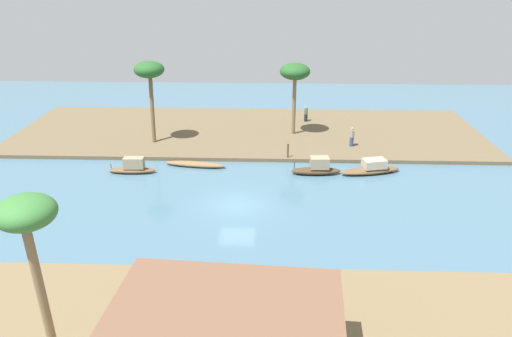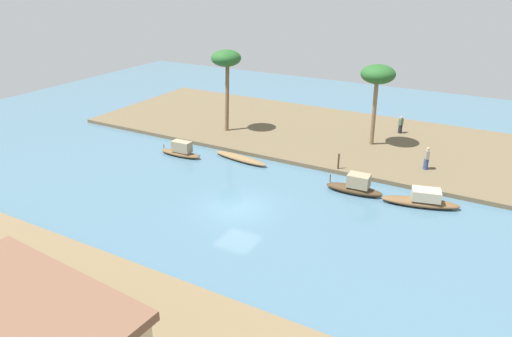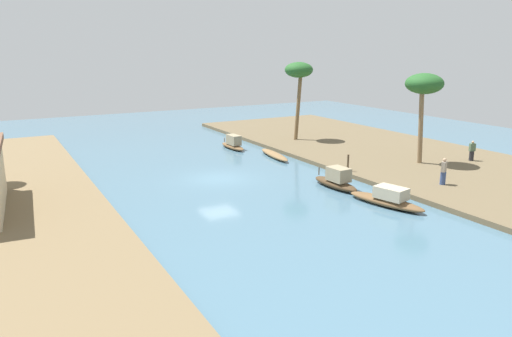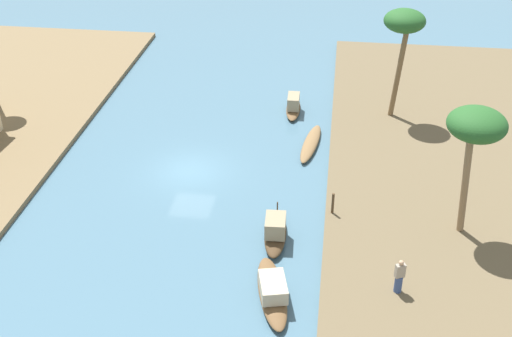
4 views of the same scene
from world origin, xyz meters
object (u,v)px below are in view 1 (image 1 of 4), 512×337
Objects in this scene: sampan_downstream_large at (195,164)px; palm_tree_right_tall at (28,223)px; person_on_near_bank at (352,138)px; sampan_upstream_small at (133,167)px; sampan_with_red_awning at (317,168)px; mooring_post at (288,151)px; sampan_foreground at (372,168)px; person_by_mooring at (306,115)px; palm_tree_left_far at (149,72)px; palm_tree_left_near at (295,73)px.

sampan_downstream_large is 23.27m from palm_tree_right_tall.
sampan_upstream_small is at bearing 85.27° from person_on_near_bank.
person_on_near_bank is (-3.48, -5.85, 0.58)m from sampan_with_red_awning.
mooring_post is (-7.58, -1.56, 0.70)m from sampan_downstream_large.
sampan_foreground is 13.80m from person_by_mooring.
person_by_mooring reaches higher than sampan_with_red_awning.
sampan_upstream_small is 2.17× the size of person_on_near_bank.
person_on_near_bank is at bearing 177.76° from palm_tree_left_far.
palm_tree_right_tall is at bearing 126.18° from person_on_near_bank.
sampan_with_red_awning is 25.08m from palm_tree_right_tall.
palm_tree_left_near is at bearing -128.81° from sampan_downstream_large.
sampan_foreground is 1.27× the size of sampan_with_red_awning.
mooring_post reaches higher than sampan_with_red_awning.
sampan_with_red_awning is 13.36m from person_by_mooring.
palm_tree_left_near is (1.43, 4.28, 5.14)m from person_by_mooring.
person_by_mooring is 1.30× the size of mooring_post.
person_on_near_bank is 31.61m from palm_tree_right_tall.
mooring_post is at bearing -160.82° from sampan_downstream_large.
sampan_with_red_awning is at bearing 179.41° from sampan_upstream_small.
palm_tree_left_far is (12.78, 2.53, 0.50)m from palm_tree_left_near.
sampan_upstream_small is at bearing -11.99° from sampan_foreground.
palm_tree_left_near is at bearing -145.89° from sampan_upstream_small.
person_on_near_bank reaches higher than mooring_post.
palm_tree_right_tall is (16.54, 21.31, 6.31)m from sampan_foreground.
palm_tree_left_near is (-0.66, -6.30, 5.23)m from mooring_post.
palm_tree_right_tall is at bearing 0.21° from person_by_mooring.
person_on_near_bank is at bearing -123.60° from sampan_with_red_awning.
mooring_post is 0.18× the size of palm_tree_left_near.
sampan_downstream_large is at bearing -18.97° from person_by_mooring.
person_by_mooring is (3.64, -7.50, -0.08)m from person_on_near_bank.
sampan_upstream_small is 21.77m from palm_tree_right_tall.
person_by_mooring is at bearing -108.47° from palm_tree_left_near.
sampan_upstream_small is at bearing 35.79° from palm_tree_left_near.
sampan_upstream_small is 9.21m from palm_tree_left_far.
person_on_near_bank is at bearing -95.24° from sampan_foreground.
person_on_near_bank is 0.24× the size of palm_tree_left_far.
palm_tree_left_near is (5.07, -3.23, 5.06)m from person_on_near_bank.
person_by_mooring is 16.73m from palm_tree_left_far.
sampan_with_red_awning reaches higher than sampan_downstream_large.
sampan_foreground is 7.02m from mooring_post.
person_on_near_bank is 1.45× the size of mooring_post.
palm_tree_left_near is 31.90m from palm_tree_right_tall.
palm_tree_left_near reaches higher than sampan_with_red_awning.
sampan_upstream_small is 0.50× the size of palm_tree_right_tall.
sampan_downstream_large is at bearing -9.88° from sampan_with_red_awning.
person_on_near_bank is (-13.31, -4.64, 0.88)m from sampan_downstream_large.
mooring_post is 8.22m from palm_tree_left_near.
sampan_downstream_large is 14.12m from person_on_near_bank.
sampan_with_red_awning is 3.59m from mooring_post.
mooring_post is 13.93m from palm_tree_left_far.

